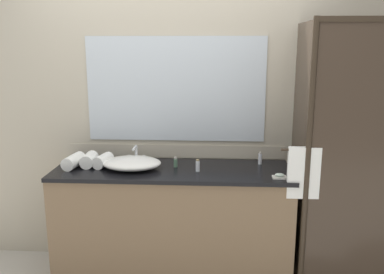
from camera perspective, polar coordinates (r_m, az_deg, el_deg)
wall_back_with_mirror at (r=3.38m, az=-2.20°, el=3.85°), size 4.40×0.06×2.60m
vanity_cabinet at (r=3.31m, az=-2.64°, el=-11.84°), size 1.80×0.58×0.90m
shower_enclosure at (r=3.06m, az=21.34°, el=-3.32°), size 1.20×0.59×2.00m
sink_basin at (r=3.15m, az=-8.34°, el=-3.61°), size 0.44×0.33×0.09m
faucet at (r=3.31m, az=-7.76°, el=-2.74°), size 0.17×0.14×0.14m
soap_dish at (r=2.98m, az=12.06°, el=-5.35°), size 0.10×0.07×0.04m
amenity_bottle_body_wash at (r=3.17m, az=-2.30°, el=-3.54°), size 0.03×0.03×0.08m
amenity_bottle_conditioner at (r=3.29m, az=9.43°, el=-2.95°), size 0.03×0.03×0.10m
amenity_bottle_shampoo at (r=3.06m, az=0.80°, el=-4.00°), size 0.03×0.03×0.09m
rolled_towel_near_edge at (r=3.28m, az=-16.12°, el=-3.24°), size 0.13×0.23×0.10m
rolled_towel_middle at (r=3.28m, az=-14.08°, el=-3.09°), size 0.11×0.19×0.10m
rolled_towel_far_edge at (r=3.25m, az=-12.25°, el=-3.23°), size 0.14×0.20×0.10m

